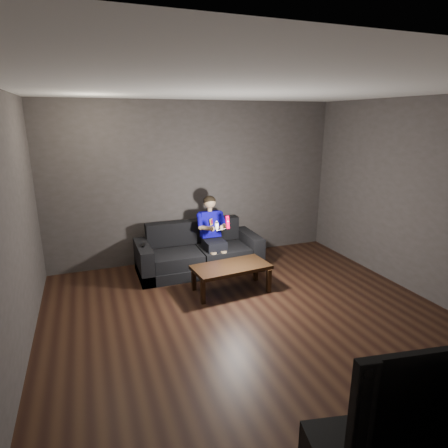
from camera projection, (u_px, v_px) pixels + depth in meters
name	position (u px, v px, depth m)	size (l,w,h in m)	color
floor	(257.00, 326.00, 4.51)	(5.00, 5.00, 0.00)	black
back_wall	(196.00, 183.00, 6.39)	(5.00, 0.04, 2.70)	#3C3835
left_wall	(4.00, 243.00, 3.30)	(0.04, 5.00, 2.70)	#3C3835
right_wall	(430.00, 201.00, 4.97)	(0.04, 5.00, 2.70)	#3C3835
ceiling	(263.00, 88.00, 3.77)	(5.00, 5.00, 0.02)	silver
sofa	(199.00, 255.00, 6.12)	(1.98, 0.85, 0.76)	black
child	(212.00, 229.00, 6.04)	(0.48, 0.58, 1.17)	black
wii_remote_red	(227.00, 222.00, 5.60)	(0.05, 0.07, 0.20)	#D40032
nunchuk_white	(217.00, 226.00, 5.56)	(0.08, 0.11, 0.16)	silver
wii_remote_black	(143.00, 245.00, 5.67)	(0.08, 0.15, 0.03)	black
coffee_table	(231.00, 269.00, 5.33)	(1.13, 0.64, 0.39)	black
tv	(431.00, 386.00, 2.24)	(1.20, 0.16, 0.69)	black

